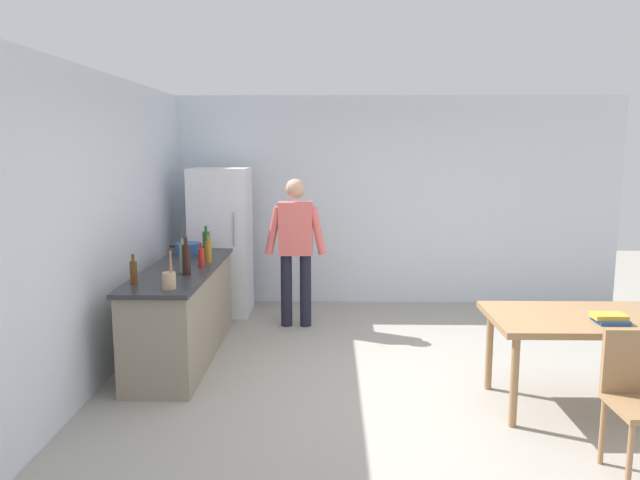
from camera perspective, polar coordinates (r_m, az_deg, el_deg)
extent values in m
plane|color=#9E998E|center=(5.31, 7.14, -13.99)|extent=(14.00, 14.00, 0.00)
cube|color=silver|center=(7.91, 5.04, 3.73)|extent=(6.40, 0.12, 2.70)
cube|color=silver|center=(5.51, -20.81, 0.92)|extent=(0.12, 5.60, 2.70)
cube|color=gray|center=(6.07, -12.91, -6.90)|extent=(0.60, 2.12, 0.86)
cube|color=#2D2D33|center=(5.96, -13.05, -2.74)|extent=(0.64, 2.20, 0.04)
cube|color=white|center=(7.48, -9.37, -0.13)|extent=(0.70, 0.64, 1.80)
cylinder|color=#B2B2B7|center=(7.08, -8.15, 1.03)|extent=(0.02, 0.02, 0.40)
cylinder|color=#1E1E2D|center=(6.93, -3.21, -4.79)|extent=(0.13, 0.13, 0.84)
cylinder|color=#1E1E2D|center=(6.92, -1.39, -4.81)|extent=(0.13, 0.13, 0.84)
cube|color=#E56660|center=(6.79, -2.34, 1.11)|extent=(0.38, 0.22, 0.60)
sphere|color=tan|center=(6.74, -2.36, 4.91)|extent=(0.22, 0.22, 0.22)
cylinder|color=#E56660|center=(6.77, -4.47, 0.90)|extent=(0.20, 0.09, 0.55)
cylinder|color=#E56660|center=(6.74, -0.23, 0.90)|extent=(0.20, 0.09, 0.55)
cube|color=#9E754C|center=(5.14, 23.51, -6.90)|extent=(1.40, 0.90, 0.05)
cylinder|color=#9E754C|center=(4.74, 17.98, -12.67)|extent=(0.06, 0.06, 0.70)
cylinder|color=#9E754C|center=(5.37, 15.80, -9.99)|extent=(0.06, 0.06, 0.70)
cylinder|color=#9E754C|center=(5.79, 27.51, -9.29)|extent=(0.06, 0.06, 0.70)
cylinder|color=#9E754C|center=(4.20, 27.35, -18.06)|extent=(0.04, 0.04, 0.45)
cylinder|color=#9E754C|center=(4.49, 25.25, -16.11)|extent=(0.04, 0.04, 0.45)
cube|color=#9E754C|center=(4.40, 27.78, -10.15)|extent=(0.42, 0.04, 0.42)
cylinder|color=#285193|center=(6.67, -12.42, -0.79)|extent=(0.28, 0.28, 0.12)
cube|color=black|center=(6.71, -13.84, -0.61)|extent=(0.06, 0.03, 0.02)
cube|color=black|center=(6.63, -11.00, -0.63)|extent=(0.06, 0.03, 0.02)
cylinder|color=tan|center=(5.08, -14.15, -3.76)|extent=(0.11, 0.11, 0.14)
cylinder|color=olive|center=(5.05, -13.99, -2.20)|extent=(0.02, 0.05, 0.22)
cylinder|color=olive|center=(5.03, -14.04, -2.23)|extent=(0.02, 0.04, 0.22)
cylinder|color=#996619|center=(6.11, -10.56, -1.13)|extent=(0.06, 0.06, 0.22)
cylinder|color=#996619|center=(6.09, -10.60, 0.16)|extent=(0.03, 0.03, 0.06)
cylinder|color=black|center=(5.57, -12.58, -1.85)|extent=(0.08, 0.08, 0.28)
cylinder|color=black|center=(5.54, -12.64, -0.12)|extent=(0.03, 0.03, 0.06)
cylinder|color=gray|center=(5.68, -12.94, -1.77)|extent=(0.06, 0.06, 0.26)
cylinder|color=gray|center=(5.65, -13.00, -0.17)|extent=(0.02, 0.02, 0.06)
cylinder|color=#B22319|center=(5.91, -11.21, -1.69)|extent=(0.06, 0.06, 0.18)
cylinder|color=#B22319|center=(5.89, -11.25, -0.54)|extent=(0.02, 0.02, 0.06)
cylinder|color=#5B3314|center=(5.32, -17.30, -3.00)|extent=(0.06, 0.06, 0.20)
cylinder|color=#5B3314|center=(5.29, -17.37, -1.62)|extent=(0.02, 0.02, 0.06)
cylinder|color=#1E5123|center=(6.37, -10.75, -0.47)|extent=(0.08, 0.08, 0.28)
cylinder|color=#1E5123|center=(6.34, -10.79, 1.05)|extent=(0.03, 0.03, 0.06)
cube|color=#284C8E|center=(5.03, 25.89, -6.91)|extent=(0.23, 0.19, 0.03)
cube|color=gold|center=(5.01, 25.76, -6.54)|extent=(0.24, 0.15, 0.04)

